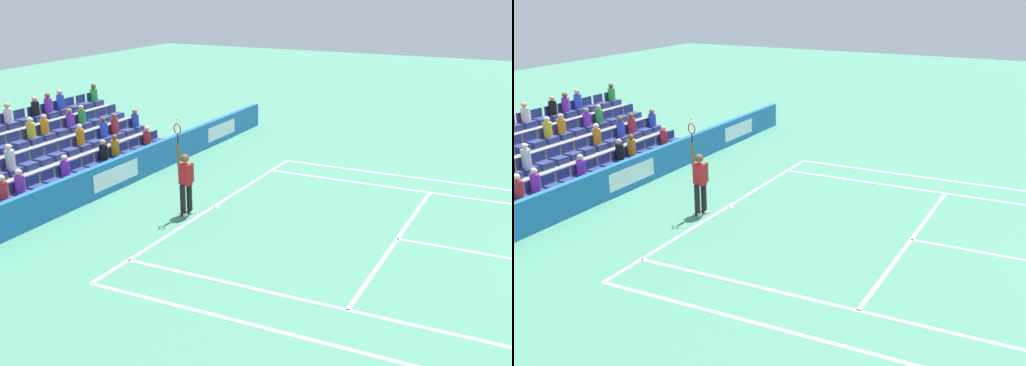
{
  "view_description": "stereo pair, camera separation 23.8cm",
  "coord_description": "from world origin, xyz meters",
  "views": [
    {
      "loc": [
        15.3,
        -3.03,
        6.49
      ],
      "look_at": [
        0.43,
        -10.28,
        1.1
      ],
      "focal_mm": 44.61,
      "sensor_mm": 36.0,
      "label": 1
    },
    {
      "loc": [
        15.19,
        -2.81,
        6.49
      ],
      "look_at": [
        0.43,
        -10.28,
        1.1
      ],
      "focal_mm": 44.61,
      "sensor_mm": 36.0,
      "label": 2
    }
  ],
  "objects": [
    {
      "name": "line_centre_mark",
      "position": [
        0.0,
        -11.79,
        0.0
      ],
      "size": [
        0.1,
        0.2,
        0.01
      ],
      "primitive_type": "cube",
      "color": "white",
      "rests_on": "ground"
    },
    {
      "name": "line_doubles_sideline_left",
      "position": [
        5.49,
        -5.95,
        0.0
      ],
      "size": [
        0.1,
        11.89,
        0.01
      ],
      "primitive_type": "cube",
      "color": "white",
      "rests_on": "ground"
    },
    {
      "name": "line_singles_sideline_left",
      "position": [
        4.12,
        -5.95,
        0.0
      ],
      "size": [
        0.1,
        11.89,
        0.01
      ],
      "primitive_type": "cube",
      "color": "white",
      "rests_on": "ground"
    },
    {
      "name": "line_baseline",
      "position": [
        0.0,
        -11.89,
        0.0
      ],
      "size": [
        10.97,
        0.1,
        0.01
      ],
      "primitive_type": "cube",
      "color": "white",
      "rests_on": "ground"
    },
    {
      "name": "line_doubles_sideline_right",
      "position": [
        -5.49,
        -5.95,
        0.0
      ],
      "size": [
        0.1,
        11.89,
        0.01
      ],
      "primitive_type": "cube",
      "color": "white",
      "rests_on": "ground"
    },
    {
      "name": "line_singles_sideline_right",
      "position": [
        -4.12,
        -5.95,
        0.0
      ],
      "size": [
        0.1,
        11.89,
        0.01
      ],
      "primitive_type": "cube",
      "color": "white",
      "rests_on": "ground"
    },
    {
      "name": "sponsor_barrier",
      "position": [
        0.0,
        -15.51,
        0.5
      ],
      "size": [
        20.62,
        0.22,
        0.99
      ],
      "color": "#1E66AD",
      "rests_on": "ground"
    },
    {
      "name": "line_service",
      "position": [
        0.0,
        -6.4,
        0.0
      ],
      "size": [
        8.23,
        0.1,
        0.01
      ],
      "primitive_type": "cube",
      "color": "white",
      "rests_on": "ground"
    },
    {
      "name": "tennis_player",
      "position": [
        0.87,
        -12.28,
        0.99
      ],
      "size": [
        0.51,
        0.43,
        2.85
      ],
      "color": "black",
      "rests_on": "ground"
    },
    {
      "name": "stadium_stand",
      "position": [
        0.01,
        -18.44,
        0.7
      ],
      "size": [
        8.68,
        3.8,
        2.59
      ],
      "color": "gray",
      "rests_on": "ground"
    }
  ]
}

